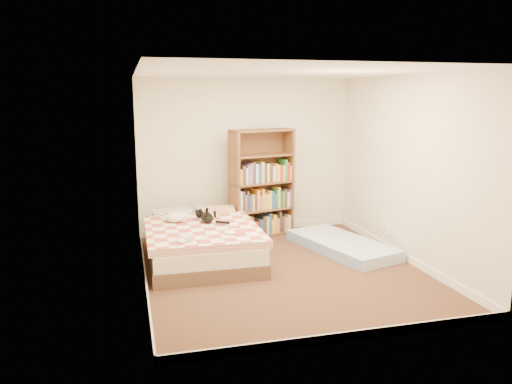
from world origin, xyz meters
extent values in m
cube|color=#492C1F|center=(0.00, 0.00, 0.00)|extent=(3.50, 4.00, 0.01)
cube|color=white|center=(0.00, 0.00, 2.50)|extent=(3.50, 4.00, 0.01)
cube|color=beige|center=(0.00, 2.00, 1.25)|extent=(3.50, 0.01, 2.50)
cube|color=beige|center=(0.00, -2.00, 1.25)|extent=(3.50, 0.01, 2.50)
cube|color=beige|center=(-1.75, 0.00, 1.25)|extent=(0.01, 4.00, 2.50)
cube|color=beige|center=(1.75, 0.00, 1.25)|extent=(0.01, 4.00, 2.50)
cube|color=white|center=(0.00, 1.99, 0.05)|extent=(3.50, 0.02, 0.10)
cube|color=white|center=(0.00, -1.99, 0.05)|extent=(3.50, 0.02, 0.10)
cube|color=white|center=(-1.74, 0.00, 0.05)|extent=(0.02, 4.00, 0.10)
cube|color=white|center=(1.74, 0.00, 0.05)|extent=(0.02, 4.00, 0.10)
cube|color=white|center=(1.74, 0.40, 0.30)|extent=(0.03, 0.09, 0.13)
cube|color=brown|center=(-0.95, 0.70, 0.09)|extent=(1.44, 2.04, 0.18)
cube|color=silver|center=(-0.95, 0.70, 0.28)|extent=(1.41, 2.00, 0.20)
cube|color=#C74F49|center=(-0.95, 0.70, 0.44)|extent=(1.50, 1.68, 0.10)
cube|color=gray|center=(-1.29, 1.46, 0.47)|extent=(0.56, 0.36, 0.15)
cube|color=#C74F49|center=(-0.62, 1.46, 0.47)|extent=(0.56, 0.36, 0.15)
cube|color=brown|center=(-0.32, 1.66, 0.85)|extent=(0.12, 0.34, 1.71)
cube|color=brown|center=(0.66, 1.66, 0.85)|extent=(0.12, 0.34, 1.71)
cube|color=brown|center=(0.17, 1.82, 0.85)|extent=(1.00, 0.28, 1.71)
cube|color=brown|center=(0.17, 1.66, 0.02)|extent=(1.08, 0.59, 0.03)
cube|color=brown|center=(0.17, 1.66, 0.87)|extent=(1.08, 0.59, 0.03)
cube|color=brown|center=(0.17, 1.66, 1.69)|extent=(1.08, 0.59, 0.03)
cube|color=#7E9ED2|center=(1.09, 0.58, 0.08)|extent=(1.23, 1.89, 0.16)
ellipsoid|color=black|center=(-0.84, 0.85, 0.55)|extent=(0.30, 0.42, 0.13)
sphere|color=black|center=(-0.84, 1.06, 0.56)|extent=(0.15, 0.15, 0.12)
cone|color=black|center=(-0.88, 1.10, 0.61)|extent=(0.05, 0.05, 0.04)
cone|color=black|center=(-0.81, 1.10, 0.61)|extent=(0.05, 0.05, 0.04)
cylinder|color=black|center=(-0.74, 0.60, 0.52)|extent=(0.11, 0.22, 0.04)
ellipsoid|color=white|center=(-1.27, 0.95, 0.56)|extent=(0.35, 0.37, 0.14)
sphere|color=white|center=(-1.18, 0.86, 0.57)|extent=(0.14, 0.14, 0.11)
sphere|color=white|center=(-1.14, 0.83, 0.56)|extent=(0.07, 0.07, 0.05)
sphere|color=white|center=(-1.38, 1.01, 0.54)|extent=(0.08, 0.08, 0.06)
camera|label=1|loc=(-1.89, -5.88, 2.22)|focal=35.00mm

